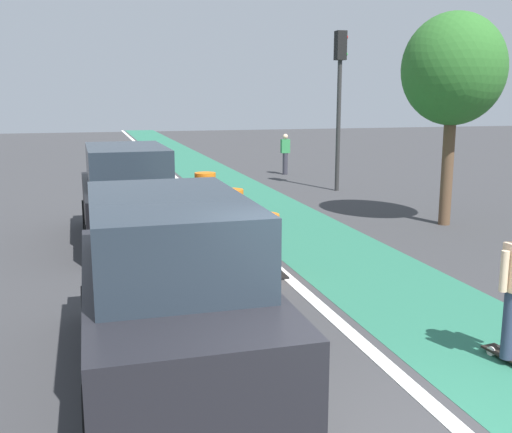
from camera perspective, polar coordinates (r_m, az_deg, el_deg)
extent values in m
cube|color=#286B51|center=(17.13, 0.65, 0.94)|extent=(2.50, 80.00, 0.01)
cube|color=silver|center=(16.78, -4.27, 0.69)|extent=(0.20, 80.00, 0.01)
cube|color=black|center=(7.90, 23.01, -12.15)|extent=(0.32, 0.82, 0.02)
cylinder|color=silver|center=(8.12, 22.06, -11.51)|extent=(0.05, 0.11, 0.11)
cylinder|color=silver|center=(8.02, 21.26, -11.75)|extent=(0.05, 0.11, 0.11)
cylinder|color=#2D3851|center=(7.68, 22.72, -9.41)|extent=(0.15, 0.15, 0.82)
cylinder|color=beige|center=(7.38, 22.34, -4.80)|extent=(0.09, 0.09, 0.48)
cube|color=black|center=(6.80, -8.04, -8.60)|extent=(1.86, 4.61, 0.90)
cube|color=#232D38|center=(6.56, -8.24, -1.60)|extent=(1.63, 2.86, 0.80)
cylinder|color=black|center=(8.24, -15.09, -8.60)|extent=(0.28, 0.68, 0.68)
cylinder|color=black|center=(8.40, -3.75, -7.82)|extent=(0.28, 0.68, 0.68)
cylinder|color=black|center=(5.63, -14.46, -18.33)|extent=(0.28, 0.68, 0.68)
cylinder|color=black|center=(5.87, 2.46, -16.65)|extent=(0.28, 0.68, 0.68)
cube|color=black|center=(13.37, -11.95, 1.16)|extent=(1.91, 4.63, 0.90)
cube|color=#232D38|center=(13.25, -12.10, 4.78)|extent=(1.66, 2.88, 0.80)
cylinder|color=black|center=(14.82, -15.50, 0.20)|extent=(0.29, 0.68, 0.68)
cylinder|color=black|center=(14.93, -9.21, 0.55)|extent=(0.29, 0.68, 0.68)
cylinder|color=black|center=(12.03, -15.18, -2.31)|extent=(0.29, 0.68, 0.68)
cylinder|color=black|center=(12.17, -7.44, -1.85)|extent=(0.29, 0.68, 0.68)
cylinder|color=orange|center=(10.58, 0.68, -4.26)|extent=(0.56, 0.56, 0.42)
cylinder|color=white|center=(10.50, 0.68, -2.61)|extent=(0.57, 0.57, 0.21)
cylinder|color=orange|center=(10.43, 0.68, -0.93)|extent=(0.56, 0.56, 0.42)
cube|color=black|center=(10.65, 0.67, -5.45)|extent=(0.73, 0.73, 0.04)
cylinder|color=orange|center=(13.31, -2.38, -1.02)|extent=(0.56, 0.56, 0.42)
cylinder|color=white|center=(13.25, -2.39, 0.31)|extent=(0.57, 0.57, 0.21)
cylinder|color=orange|center=(13.19, -2.41, 1.66)|extent=(0.56, 0.56, 0.42)
cube|color=black|center=(13.36, -2.37, -1.98)|extent=(0.73, 0.73, 0.04)
cylinder|color=orange|center=(16.21, -4.77, 1.18)|extent=(0.56, 0.56, 0.42)
cylinder|color=white|center=(16.15, -4.79, 2.28)|extent=(0.57, 0.57, 0.21)
cylinder|color=orange|center=(16.11, -4.81, 3.39)|extent=(0.56, 0.56, 0.42)
cube|color=black|center=(16.25, -4.76, 0.39)|extent=(0.73, 0.73, 0.04)
cylinder|color=#2D2D2D|center=(20.04, 7.76, 8.38)|extent=(0.14, 0.14, 4.20)
cube|color=black|center=(20.08, 7.96, 15.67)|extent=(0.32, 0.32, 0.90)
sphere|color=red|center=(20.17, 8.45, 16.38)|extent=(0.16, 0.16, 0.16)
sphere|color=green|center=(20.13, 8.40, 14.90)|extent=(0.16, 0.16, 0.16)
cylinder|color=#33333D|center=(24.17, 2.76, 4.99)|extent=(0.20, 0.20, 0.86)
cube|color=#338C4C|center=(24.10, 2.78, 6.64)|extent=(0.34, 0.20, 0.54)
sphere|color=beige|center=(24.08, 2.79, 7.54)|extent=(0.20, 0.20, 0.20)
cylinder|color=brown|center=(15.28, 17.56, 4.06)|extent=(0.28, 0.28, 2.60)
ellipsoid|color=#2D6B28|center=(15.19, 18.11, 13.07)|extent=(2.40, 2.40, 2.60)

